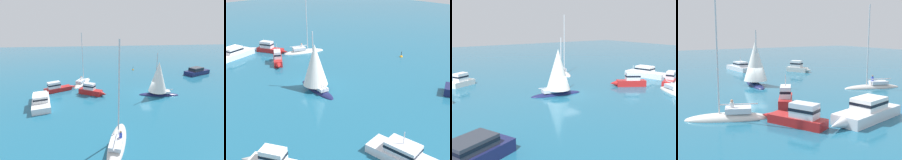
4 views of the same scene
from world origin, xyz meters
TOP-DOWN VIEW (x-y plane):
  - ground_plane at (0.00, 0.00)m, footprint 160.00×160.00m
  - yacht at (-1.36, 0.55)m, footprint 7.09×3.54m
  - powerboat_1 at (16.30, -3.68)m, footprint 5.82×3.58m
  - ketch at (11.91, -7.76)m, footprint 4.40×7.33m
  - motor_cruiser_1 at (10.11, -1.27)m, footprint 5.02×3.62m
  - motor_cruiser_2 at (-17.50, 4.35)m, footprint 8.68×2.75m
  - powerboat_2 at (17.86, 2.07)m, footprint 4.07×8.50m
  - channel_buoy at (-1.59, -18.06)m, footprint 0.54×0.54m

SIDE VIEW (x-z plane):
  - ground_plane at x=0.00m, z-range 0.00..0.00m
  - channel_buoy at x=-1.59m, z-range -0.59..0.62m
  - ketch at x=11.91m, z-range -5.33..5.59m
  - motor_cruiser_2 at x=-17.50m, z-range -0.75..2.03m
  - powerboat_2 at x=17.86m, z-range -0.21..1.64m
  - powerboat_1 at x=16.30m, z-range -0.21..1.67m
  - motor_cruiser_1 at x=10.11m, z-range -0.77..2.35m
  - yacht at x=-1.36m, z-range -1.10..6.70m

